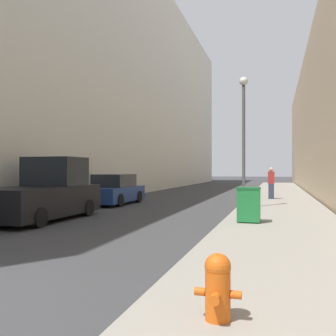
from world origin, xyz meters
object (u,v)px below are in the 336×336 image
(fire_hydrant, at_px, (218,285))
(pedestrian_on_sidewalk, at_px, (271,183))
(pickup_truck, at_px, (45,194))
(parked_sedan_near, at_px, (114,190))
(lamppost, at_px, (244,132))
(trash_bin, at_px, (249,204))

(fire_hydrant, relative_size, pedestrian_on_sidewalk, 0.41)
(pickup_truck, height_order, parked_sedan_near, pickup_truck)
(lamppost, bearing_deg, pedestrian_on_sidewalk, 78.78)
(parked_sedan_near, bearing_deg, trash_bin, -39.30)
(trash_bin, relative_size, pedestrian_on_sidewalk, 0.61)
(fire_hydrant, relative_size, trash_bin, 0.66)
(trash_bin, height_order, lamppost, lamppost)
(pickup_truck, distance_m, parked_sedan_near, 6.33)
(pedestrian_on_sidewalk, bearing_deg, fire_hydrant, -91.03)
(lamppost, distance_m, pedestrian_on_sidewalk, 6.07)
(trash_bin, height_order, pickup_truck, pickup_truck)
(parked_sedan_near, bearing_deg, pedestrian_on_sidewalk, 26.97)
(pedestrian_on_sidewalk, bearing_deg, lamppost, -101.22)
(fire_hydrant, xyz_separation_m, lamppost, (-0.76, 12.51, 2.92))
(fire_hydrant, relative_size, pickup_truck, 0.15)
(trash_bin, distance_m, pedestrian_on_sidewalk, 10.05)
(fire_hydrant, xyz_separation_m, pedestrian_on_sidewalk, (0.32, 17.98, 0.52))
(pickup_truck, xyz_separation_m, parked_sedan_near, (-0.12, 6.33, -0.20))
(pickup_truck, xyz_separation_m, pedestrian_on_sidewalk, (7.77, 10.34, 0.13))
(fire_hydrant, bearing_deg, trash_bin, 91.62)
(pickup_truck, relative_size, parked_sedan_near, 1.15)
(fire_hydrant, bearing_deg, pickup_truck, 134.26)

